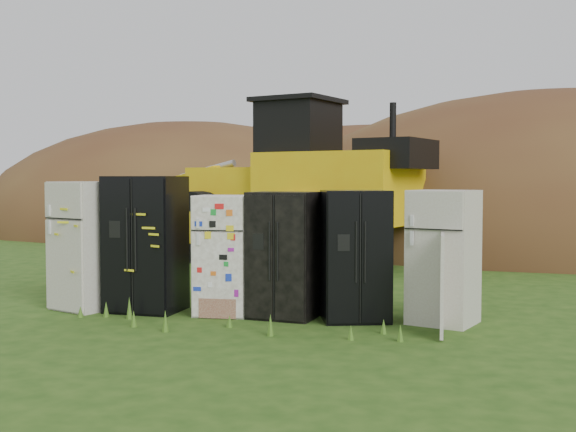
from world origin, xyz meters
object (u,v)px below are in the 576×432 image
(fridge_leftmost, at_px, (87,245))
(fridge_black_right, at_px, (355,256))
(wheel_loader, at_px, (264,181))
(fridge_dark_mid, at_px, (284,255))
(fridge_black_side, at_px, (146,244))
(fridge_open_door, at_px, (443,257))
(fridge_sticker, at_px, (224,255))

(fridge_leftmost, distance_m, fridge_black_right, 3.72)
(fridge_leftmost, bearing_deg, wheel_loader, 105.13)
(fridge_dark_mid, bearing_deg, fridge_black_side, -173.16)
(fridge_open_door, distance_m, wheel_loader, 7.53)
(fridge_dark_mid, bearing_deg, fridge_leftmost, -172.34)
(fridge_leftmost, distance_m, fridge_sticker, 1.97)
(fridge_black_side, xyz_separation_m, wheel_loader, (0.02, 6.36, 0.84))
(fridge_leftmost, bearing_deg, fridge_black_right, 22.64)
(fridge_black_side, bearing_deg, wheel_loader, 92.77)
(fridge_black_side, distance_m, fridge_sticker, 1.11)
(fridge_leftmost, bearing_deg, fridge_open_door, 23.20)
(fridge_black_right, bearing_deg, fridge_sticker, 162.07)
(fridge_dark_mid, relative_size, wheel_loader, 0.22)
(fridge_sticker, xyz_separation_m, fridge_black_right, (1.75, -0.03, 0.04))
(fridge_leftmost, height_order, fridge_black_right, fridge_leftmost)
(fridge_black_right, bearing_deg, wheel_loader, 97.19)
(fridge_leftmost, relative_size, wheel_loader, 0.24)
(fridge_sticker, bearing_deg, fridge_leftmost, 177.11)
(fridge_black_right, bearing_deg, fridge_dark_mid, 163.42)
(fridge_dark_mid, distance_m, fridge_black_right, 0.92)
(fridge_leftmost, distance_m, fridge_dark_mid, 2.80)
(fridge_black_side, height_order, wheel_loader, wheel_loader)
(fridge_black_right, height_order, fridge_open_door, fridge_open_door)
(fridge_dark_mid, bearing_deg, wheel_loader, 114.82)
(fridge_leftmost, height_order, fridge_dark_mid, fridge_leftmost)
(fridge_leftmost, xyz_separation_m, fridge_black_side, (0.86, 0.02, 0.04))
(fridge_dark_mid, distance_m, wheel_loader, 6.75)
(fridge_open_door, bearing_deg, fridge_black_right, -158.25)
(fridge_dark_mid, height_order, fridge_black_right, fridge_black_right)
(fridge_leftmost, relative_size, fridge_sticker, 1.11)
(fridge_open_door, height_order, wheel_loader, wheel_loader)
(fridge_black_right, bearing_deg, fridge_open_door, -14.62)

